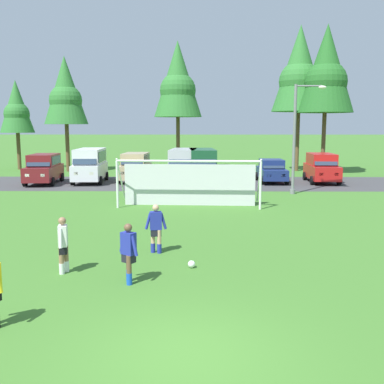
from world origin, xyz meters
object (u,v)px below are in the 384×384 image
object	(u,v)px
soccer_ball	(192,264)
soccer_goal	(189,182)
street_lamp	(297,138)
parked_car_slot_center_right	(202,165)
player_midfield_center	(129,253)
player_striker_near	(156,229)
parked_car_slot_left	(90,165)
parked_car_slot_right	(272,171)
player_defender_far	(63,245)
parked_car_slot_far_left	(44,169)
parked_car_slot_center_left	(135,167)
parked_car_slot_far_right	(322,168)
parked_car_slot_center	(183,165)

from	to	relation	value
soccer_ball	soccer_goal	size ratio (longest dim) A/B	0.03
soccer_goal	street_lamp	distance (m)	8.18
parked_car_slot_center_right	street_lamp	bearing A→B (deg)	-41.99
player_midfield_center	street_lamp	xyz separation A→B (m)	(7.99, 16.19, 2.66)
player_striker_near	parked_car_slot_left	world-z (taller)	parked_car_slot_left
player_midfield_center	parked_car_slot_right	world-z (taller)	parked_car_slot_right
parked_car_slot_left	parked_car_slot_center_right	distance (m)	8.41
soccer_goal	player_defender_far	xyz separation A→B (m)	(-3.43, -11.01, -0.47)
player_defender_far	parked_car_slot_center_right	world-z (taller)	parked_car_slot_center_right
soccer_ball	player_defender_far	bearing A→B (deg)	-172.20
parked_car_slot_far_left	player_striker_near	bearing A→B (deg)	-61.43
parked_car_slot_center_left	parked_car_slot_right	distance (m)	10.32
player_midfield_center	player_striker_near	bearing A→B (deg)	80.90
soccer_ball	parked_car_slot_left	xyz separation A→B (m)	(-7.85, 20.46, 1.23)
player_midfield_center	parked_car_slot_center_left	distance (m)	22.66
parked_car_slot_center_right	parked_car_slot_far_right	world-z (taller)	parked_car_slot_center_right
player_striker_near	parked_car_slot_far_right	xyz separation A→B (m)	(10.69, 19.04, 0.29)
player_midfield_center	parked_car_slot_center_right	world-z (taller)	parked_car_slot_center_right
player_midfield_center	parked_car_slot_far_left	xyz separation A→B (m)	(-9.39, 21.02, 0.29)
parked_car_slot_far_right	street_lamp	world-z (taller)	street_lamp
player_striker_near	parked_car_slot_right	world-z (taller)	parked_car_slot_right
player_defender_far	parked_car_slot_left	bearing A→B (deg)	101.25
parked_car_slot_far_left	parked_car_slot_center_right	bearing A→B (deg)	1.79
soccer_ball	parked_car_slot_far_right	world-z (taller)	parked_car_slot_far_right
player_defender_far	parked_car_slot_far_right	bearing A→B (deg)	58.09
soccer_goal	player_defender_far	size ratio (longest dim) A/B	4.58
soccer_goal	street_lamp	world-z (taller)	street_lamp
parked_car_slot_center	parked_car_slot_far_right	world-z (taller)	parked_car_slot_center
parked_car_slot_left	parked_car_slot_far_right	bearing A→B (deg)	0.56
parked_car_slot_center	parked_car_slot_far_left	bearing A→B (deg)	-177.38
parked_car_slot_center_left	soccer_goal	bearing A→B (deg)	-68.03
player_striker_near	player_midfield_center	bearing A→B (deg)	-99.10
soccer_ball	parked_car_slot_left	distance (m)	21.95
soccer_ball	player_defender_far	distance (m)	3.78
soccer_ball	parked_car_slot_far_right	xyz separation A→B (m)	(9.48, 20.63, 1.00)
parked_car_slot_left	street_lamp	distance (m)	15.38
parked_car_slot_far_left	parked_car_slot_center_left	bearing A→B (deg)	12.64
soccer_ball	soccer_goal	xyz separation A→B (m)	(-0.25, 10.50, 1.18)
player_defender_far	street_lamp	world-z (taller)	street_lamp
soccer_ball	parked_car_slot_right	xyz separation A→B (m)	(5.76, 20.64, 0.77)
player_striker_near	street_lamp	xyz separation A→B (m)	(7.53, 13.27, 2.66)
parked_car_slot_center_right	parked_car_slot_center	bearing A→B (deg)	175.73
parked_car_slot_right	street_lamp	bearing A→B (deg)	-84.45
parked_car_slot_center_right	street_lamp	distance (m)	8.05
parked_car_slot_center	street_lamp	bearing A→B (deg)	-36.47
soccer_ball	parked_car_slot_center_left	xyz separation A→B (m)	(-4.54, 21.15, 1.00)
player_striker_near	parked_car_slot_right	distance (m)	20.29
player_striker_near	parked_car_slot_far_left	size ratio (longest dim) A/B	0.35
parked_car_slot_center_left	street_lamp	size ratio (longest dim) A/B	0.70
player_defender_far	parked_car_slot_center	world-z (taller)	parked_car_slot_center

